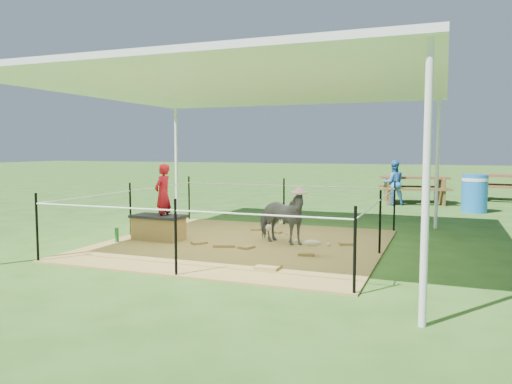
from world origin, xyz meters
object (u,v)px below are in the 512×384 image
(picnic_table_near, at_px, (413,190))
(pony, at_px, (281,218))
(trash_barrel, at_px, (475,194))
(distant_person, at_px, (394,183))
(foal, at_px, (312,241))
(straw_bale, at_px, (159,229))
(woman, at_px, (163,188))
(picnic_table_far, at_px, (508,188))
(green_bottle, at_px, (117,235))

(picnic_table_near, bearing_deg, pony, -114.73)
(pony, height_order, trash_barrel, trash_barrel)
(picnic_table_near, xyz_separation_m, distant_person, (-0.51, -0.68, 0.24))
(foal, relative_size, trash_barrel, 0.83)
(straw_bale, height_order, woman, woman)
(woman, xyz_separation_m, foal, (2.76, -0.36, -0.69))
(straw_bale, xyz_separation_m, pony, (2.12, 0.41, 0.25))
(straw_bale, relative_size, distant_person, 0.68)
(woman, xyz_separation_m, trash_barrel, (5.29, 6.29, -0.46))
(straw_bale, height_order, picnic_table_near, picnic_table_near)
(pony, height_order, picnic_table_far, pony)
(green_bottle, height_order, foal, foal)
(pony, bearing_deg, woman, 120.99)
(pony, bearing_deg, picnic_table_far, -6.01)
(straw_bale, relative_size, pony, 0.83)
(woman, bearing_deg, picnic_table_near, 157.29)
(picnic_table_near, bearing_deg, trash_barrel, -58.82)
(trash_barrel, bearing_deg, straw_bale, -130.57)
(picnic_table_near, distance_m, distant_person, 0.89)
(straw_bale, distance_m, foal, 2.88)
(green_bottle, distance_m, distant_person, 8.65)
(woman, relative_size, picnic_table_near, 0.54)
(trash_barrel, bearing_deg, picnic_table_far, 71.59)
(picnic_table_far, height_order, distant_person, distant_person)
(straw_bale, xyz_separation_m, woman, (0.10, -0.00, 0.72))
(pony, height_order, distant_person, distant_person)
(foal, xyz_separation_m, distant_person, (0.43, 7.65, 0.39))
(woman, bearing_deg, picnic_table_far, 148.62)
(foal, height_order, picnic_table_near, picnic_table_near)
(woman, distance_m, foal, 2.87)
(pony, relative_size, distant_person, 0.81)
(woman, relative_size, trash_barrel, 1.08)
(trash_barrel, distance_m, distant_person, 2.33)
(woman, bearing_deg, green_bottle, -53.10)
(straw_bale, relative_size, picnic_table_far, 0.44)
(picnic_table_far, bearing_deg, distant_person, -134.61)
(green_bottle, xyz_separation_m, foal, (3.41, 0.09, 0.10))
(pony, relative_size, trash_barrel, 1.08)
(distant_person, bearing_deg, trash_barrel, 133.35)
(foal, height_order, trash_barrel, trash_barrel)
(green_bottle, distance_m, foal, 3.41)
(straw_bale, xyz_separation_m, foal, (2.86, -0.36, 0.03))
(trash_barrel, bearing_deg, pony, -119.09)
(distant_person, bearing_deg, picnic_table_far, -165.00)
(straw_bale, height_order, distant_person, distant_person)
(green_bottle, bearing_deg, distant_person, 63.59)
(foal, xyz_separation_m, trash_barrel, (2.53, 6.65, 0.23))
(straw_bale, distance_m, pony, 2.17)
(trash_barrel, relative_size, picnic_table_near, 0.50)
(green_bottle, distance_m, picnic_table_near, 9.48)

